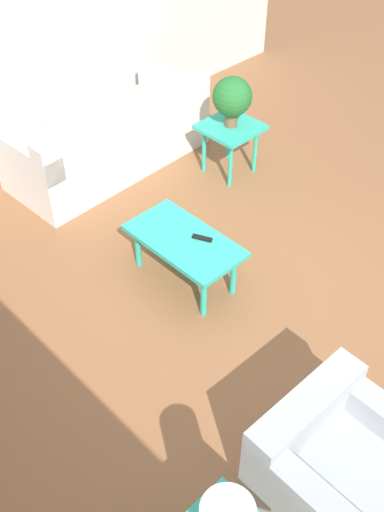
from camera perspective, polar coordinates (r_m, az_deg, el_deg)
ground_plane at (r=4.83m, az=5.85°, el=-4.06°), size 14.00×14.00×0.00m
wall_right at (r=6.12m, az=-16.60°, el=20.43°), size 0.12×7.20×2.70m
sofa at (r=6.14m, az=-7.70°, el=10.86°), size 0.95×2.09×0.79m
armchair at (r=3.75m, az=13.76°, el=-19.02°), size 0.87×0.87×0.67m
coffee_table at (r=4.72m, az=-0.74°, el=1.13°), size 0.95×0.51×0.43m
side_table_plant at (r=5.95m, az=3.68°, el=11.63°), size 0.53×0.53×0.52m
potted_plant at (r=5.77m, az=3.85°, el=14.83°), size 0.37×0.37×0.49m
remote_control at (r=4.67m, az=0.99°, el=1.72°), size 0.16×0.10×0.02m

